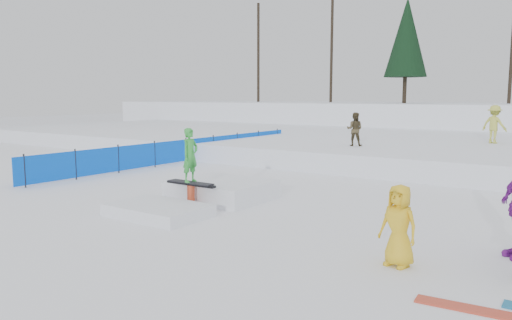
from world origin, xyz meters
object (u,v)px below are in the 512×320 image
Objects in this scene: walker_olive at (355,129)px; walker_ygreen at (494,124)px; jib_rail_feature at (205,193)px; spectator_yellow at (399,226)px; safety_fence at (186,150)px.

walker_ygreen is at bearing -149.15° from walker_olive.
jib_rail_feature is (-0.09, -9.77, -1.22)m from walker_olive.
spectator_yellow is at bearing 102.68° from walker_olive.
jib_rail_feature is (-4.80, -14.53, -1.36)m from walker_ygreen.
spectator_yellow is at bearing -33.01° from safety_fence.
jib_rail_feature reaches higher than spectator_yellow.
walker_ygreen reaches higher than spectator_yellow.
walker_olive reaches higher than safety_fence.
spectator_yellow is 0.33× the size of jib_rail_feature.
walker_ygreen is at bearing 107.15° from spectator_yellow.
spectator_yellow is (1.27, -16.48, -0.95)m from walker_ygreen.
safety_fence is at bearing 136.09° from jib_rail_feature.
walker_olive is 6.70m from walker_ygreen.
jib_rail_feature is at bearing -43.91° from safety_fence.
walker_olive is 1.01× the size of spectator_yellow.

